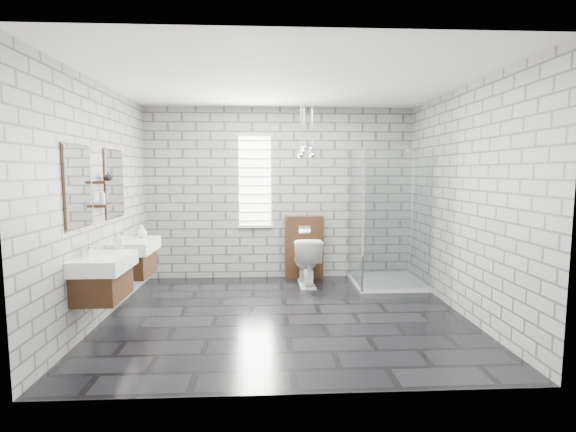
{
  "coord_description": "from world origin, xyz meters",
  "views": [
    {
      "loc": [
        -0.21,
        -4.82,
        1.69
      ],
      "look_at": [
        0.05,
        0.35,
        1.15
      ],
      "focal_mm": 26.0,
      "sensor_mm": 36.0,
      "label": 1
    }
  ],
  "objects": [
    {
      "name": "shelf_upper",
      "position": [
        -2.03,
        -0.05,
        1.58
      ],
      "size": [
        0.14,
        0.3,
        0.03
      ],
      "primitive_type": "cube",
      "color": "#3C2312",
      "rests_on": "wall_left"
    },
    {
      "name": "shower_enclosure",
      "position": [
        1.5,
        1.18,
        0.5
      ],
      "size": [
        1.0,
        1.0,
        2.03
      ],
      "color": "white",
      "rests_on": "floor"
    },
    {
      "name": "wall_back",
      "position": [
        0.0,
        1.81,
        1.35
      ],
      "size": [
        4.2,
        0.02,
        2.7
      ],
      "primitive_type": "cube",
      "color": "gray",
      "rests_on": "floor"
    },
    {
      "name": "wall_front",
      "position": [
        0.0,
        -1.81,
        1.35
      ],
      "size": [
        4.2,
        0.02,
        2.7
      ],
      "primitive_type": "cube",
      "color": "gray",
      "rests_on": "floor"
    },
    {
      "name": "ceiling",
      "position": [
        0.0,
        0.0,
        2.71
      ],
      "size": [
        4.2,
        3.6,
        0.02
      ],
      "primitive_type": "cube",
      "color": "white",
      "rests_on": "wall_back"
    },
    {
      "name": "flush_plate",
      "position": [
        0.37,
        1.6,
        0.8
      ],
      "size": [
        0.18,
        0.01,
        0.12
      ],
      "primitive_type": "cube",
      "color": "silver",
      "rests_on": "cistern_panel"
    },
    {
      "name": "vase",
      "position": [
        -2.02,
        0.05,
        1.64
      ],
      "size": [
        0.12,
        0.12,
        0.1
      ],
      "primitive_type": "imported",
      "rotation": [
        0.0,
        0.0,
        0.33
      ],
      "color": "#B2B2B2",
      "rests_on": "shelf_upper"
    },
    {
      "name": "vanity_right",
      "position": [
        -1.91,
        0.41,
        0.76
      ],
      "size": [
        0.47,
        0.7,
        1.57
      ],
      "color": "#3C2312",
      "rests_on": "wall_left"
    },
    {
      "name": "soap_bottle_a",
      "position": [
        -1.85,
        -0.22,
        0.95
      ],
      "size": [
        0.11,
        0.11,
        0.2
      ],
      "primitive_type": "imported",
      "rotation": [
        0.0,
        0.0,
        0.25
      ],
      "color": "#B2B2B2",
      "rests_on": "vanity_left"
    },
    {
      "name": "toilet",
      "position": [
        0.37,
        1.31,
        0.36
      ],
      "size": [
        0.42,
        0.72,
        0.73
      ],
      "primitive_type": "imported",
      "rotation": [
        0.0,
        0.0,
        3.17
      ],
      "color": "white",
      "rests_on": "floor"
    },
    {
      "name": "soap_bottle_b",
      "position": [
        -1.83,
        0.61,
        0.93
      ],
      "size": [
        0.15,
        0.15,
        0.16
      ],
      "primitive_type": "imported",
      "rotation": [
        0.0,
        0.0,
        -0.27
      ],
      "color": "#B2B2B2",
      "rests_on": "vanity_right"
    },
    {
      "name": "wall_right",
      "position": [
        2.11,
        0.0,
        1.35
      ],
      "size": [
        0.02,
        3.6,
        2.7
      ],
      "primitive_type": "cube",
      "color": "gray",
      "rests_on": "floor"
    },
    {
      "name": "floor",
      "position": [
        0.0,
        0.0,
        -0.01
      ],
      "size": [
        4.2,
        3.6,
        0.02
      ],
      "primitive_type": "cube",
      "color": "black",
      "rests_on": "ground"
    },
    {
      "name": "cistern_panel",
      "position": [
        0.37,
        1.7,
        0.5
      ],
      "size": [
        0.6,
        0.2,
        1.0
      ],
      "primitive_type": "cube",
      "color": "#3C2312",
      "rests_on": "floor"
    },
    {
      "name": "soap_bottle_c",
      "position": [
        -2.02,
        -0.15,
        1.43
      ],
      "size": [
        0.08,
        0.08,
        0.18
      ],
      "primitive_type": "imported",
      "rotation": [
        0.0,
        0.0,
        -0.12
      ],
      "color": "#B2B2B2",
      "rests_on": "shelf_lower"
    },
    {
      "name": "wall_left",
      "position": [
        -2.11,
        0.0,
        1.35
      ],
      "size": [
        0.02,
        3.6,
        2.7
      ],
      "primitive_type": "cube",
      "color": "gray",
      "rests_on": "floor"
    },
    {
      "name": "window",
      "position": [
        -0.4,
        1.78,
        1.55
      ],
      "size": [
        0.56,
        0.05,
        1.48
      ],
      "color": "white",
      "rests_on": "wall_back"
    },
    {
      "name": "shelf_lower",
      "position": [
        -2.03,
        -0.05,
        1.32
      ],
      "size": [
        0.14,
        0.3,
        0.03
      ],
      "primitive_type": "cube",
      "color": "#3C2312",
      "rests_on": "wall_left"
    },
    {
      "name": "pendant_cluster",
      "position": [
        0.37,
        1.37,
        2.0
      ],
      "size": [
        0.27,
        0.25,
        0.81
      ],
      "color": "silver",
      "rests_on": "ceiling"
    },
    {
      "name": "vanity_left",
      "position": [
        -1.91,
        -0.58,
        0.76
      ],
      "size": [
        0.47,
        0.7,
        1.57
      ],
      "color": "#3C2312",
      "rests_on": "wall_left"
    }
  ]
}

